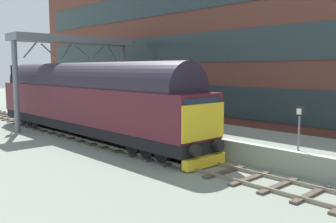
% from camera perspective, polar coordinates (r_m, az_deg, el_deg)
% --- Properties ---
extents(ground_plane, '(140.00, 140.00, 0.00)m').
position_cam_1_polar(ground_plane, '(19.78, -4.29, -6.05)').
color(ground_plane, gray).
rests_on(ground_plane, ground).
extents(track_main, '(2.50, 60.00, 0.15)m').
position_cam_1_polar(track_main, '(19.77, -4.29, -5.90)').
color(track_main, gray).
rests_on(track_main, ground).
extents(station_platform, '(4.00, 44.00, 1.01)m').
position_cam_1_polar(station_platform, '(22.06, 3.05, -3.41)').
color(station_platform, gray).
rests_on(station_platform, ground).
extents(station_building, '(4.99, 43.02, 15.06)m').
position_cam_1_polar(station_building, '(31.16, 4.54, 12.46)').
color(station_building, brown).
rests_on(station_building, ground).
extents(diesel_locomotive, '(2.74, 20.13, 4.68)m').
position_cam_1_polar(diesel_locomotive, '(23.87, -12.48, 2.02)').
color(diesel_locomotive, black).
rests_on(diesel_locomotive, ground).
extents(signal_post_near, '(0.44, 0.22, 4.56)m').
position_cam_1_polar(signal_post_near, '(29.04, -22.31, 3.42)').
color(signal_post_near, gray).
rests_on(signal_post_near, ground).
extents(platform_number_sign, '(0.10, 0.44, 1.77)m').
position_cam_1_polar(platform_number_sign, '(15.96, 19.33, -1.44)').
color(platform_number_sign, slate).
rests_on(platform_number_sign, station_platform).
extents(waiting_passenger, '(0.42, 0.49, 1.64)m').
position_cam_1_polar(waiting_passenger, '(22.29, 0.04, 0.58)').
color(waiting_passenger, '#282338').
rests_on(waiting_passenger, station_platform).
extents(overhead_footbridge, '(9.30, 2.00, 6.68)m').
position_cam_1_polar(overhead_footbridge, '(29.14, -14.08, 9.55)').
color(overhead_footbridge, slate).
rests_on(overhead_footbridge, ground).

